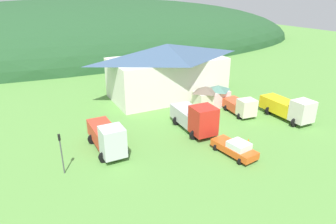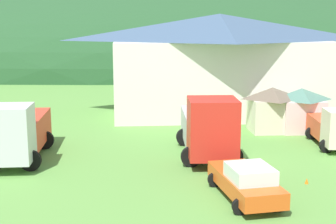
{
  "view_description": "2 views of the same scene",
  "coord_description": "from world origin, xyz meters",
  "px_view_note": "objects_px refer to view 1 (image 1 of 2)",
  "views": [
    {
      "loc": [
        -19.05,
        -25.94,
        15.57
      ],
      "look_at": [
        -4.43,
        2.67,
        2.47
      ],
      "focal_mm": 31.86,
      "sensor_mm": 36.0,
      "label": 1
    },
    {
      "loc": [
        -5.77,
        -25.02,
        7.78
      ],
      "look_at": [
        -3.74,
        3.14,
        2.29
      ],
      "focal_mm": 51.06,
      "sensor_mm": 36.0,
      "label": 2
    }
  ],
  "objects_px": {
    "play_shed_pink": "(218,95)",
    "traffic_light_west": "(61,150)",
    "flatbed_truck_yellow": "(289,108)",
    "service_pickup_orange": "(235,148)",
    "tow_truck_silver": "(107,137)",
    "crane_truck_red": "(195,118)",
    "light_truck_cream": "(241,106)",
    "depot_building": "(167,70)",
    "traffic_cone_near_pickup": "(248,141)",
    "play_shed_cream": "(205,97)"
  },
  "relations": [
    {
      "from": "depot_building",
      "to": "flatbed_truck_yellow",
      "type": "bearing_deg",
      "value": -57.47
    },
    {
      "from": "flatbed_truck_yellow",
      "to": "service_pickup_orange",
      "type": "bearing_deg",
      "value": -70.3
    },
    {
      "from": "depot_building",
      "to": "tow_truck_silver",
      "type": "relative_size",
      "value": 2.57
    },
    {
      "from": "crane_truck_red",
      "to": "service_pickup_orange",
      "type": "xyz_separation_m",
      "value": [
        0.65,
        -6.57,
        -0.96
      ]
    },
    {
      "from": "light_truck_cream",
      "to": "traffic_light_west",
      "type": "xyz_separation_m",
      "value": [
        -23.58,
        -3.72,
        1.2
      ]
    },
    {
      "from": "service_pickup_orange",
      "to": "traffic_light_west",
      "type": "height_order",
      "value": "traffic_light_west"
    },
    {
      "from": "tow_truck_silver",
      "to": "light_truck_cream",
      "type": "height_order",
      "value": "tow_truck_silver"
    },
    {
      "from": "light_truck_cream",
      "to": "flatbed_truck_yellow",
      "type": "relative_size",
      "value": 0.77
    },
    {
      "from": "play_shed_cream",
      "to": "traffic_light_west",
      "type": "distance_m",
      "value": 22.37
    },
    {
      "from": "depot_building",
      "to": "play_shed_pink",
      "type": "distance_m",
      "value": 8.85
    },
    {
      "from": "play_shed_cream",
      "to": "flatbed_truck_yellow",
      "type": "distance_m",
      "value": 11.17
    },
    {
      "from": "play_shed_pink",
      "to": "service_pickup_orange",
      "type": "bearing_deg",
      "value": -118.6
    },
    {
      "from": "tow_truck_silver",
      "to": "service_pickup_orange",
      "type": "height_order",
      "value": "tow_truck_silver"
    },
    {
      "from": "traffic_light_west",
      "to": "depot_building",
      "type": "bearing_deg",
      "value": 39.51
    },
    {
      "from": "tow_truck_silver",
      "to": "traffic_light_west",
      "type": "bearing_deg",
      "value": -66.68
    },
    {
      "from": "crane_truck_red",
      "to": "light_truck_cream",
      "type": "distance_m",
      "value": 8.42
    },
    {
      "from": "tow_truck_silver",
      "to": "traffic_cone_near_pickup",
      "type": "bearing_deg",
      "value": 71.01
    },
    {
      "from": "flatbed_truck_yellow",
      "to": "traffic_light_west",
      "type": "height_order",
      "value": "traffic_light_west"
    },
    {
      "from": "depot_building",
      "to": "crane_truck_red",
      "type": "xyz_separation_m",
      "value": [
        -2.87,
        -13.02,
        -2.46
      ]
    },
    {
      "from": "tow_truck_silver",
      "to": "flatbed_truck_yellow",
      "type": "height_order",
      "value": "tow_truck_silver"
    },
    {
      "from": "crane_truck_red",
      "to": "traffic_cone_near_pickup",
      "type": "bearing_deg",
      "value": 42.07
    },
    {
      "from": "play_shed_cream",
      "to": "crane_truck_red",
      "type": "bearing_deg",
      "value": -131.57
    },
    {
      "from": "light_truck_cream",
      "to": "crane_truck_red",
      "type": "bearing_deg",
      "value": -72.66
    },
    {
      "from": "traffic_light_west",
      "to": "flatbed_truck_yellow",
      "type": "bearing_deg",
      "value": -0.73
    },
    {
      "from": "depot_building",
      "to": "traffic_cone_near_pickup",
      "type": "bearing_deg",
      "value": -86.18
    },
    {
      "from": "tow_truck_silver",
      "to": "traffic_cone_near_pickup",
      "type": "distance_m",
      "value": 15.53
    },
    {
      "from": "depot_building",
      "to": "traffic_light_west",
      "type": "distance_m",
      "value": 23.69
    },
    {
      "from": "play_shed_pink",
      "to": "light_truck_cream",
      "type": "xyz_separation_m",
      "value": [
        0.75,
        -4.24,
        -0.34
      ]
    },
    {
      "from": "play_shed_cream",
      "to": "tow_truck_silver",
      "type": "distance_m",
      "value": 17.15
    },
    {
      "from": "play_shed_cream",
      "to": "traffic_cone_near_pickup",
      "type": "height_order",
      "value": "play_shed_cream"
    },
    {
      "from": "play_shed_cream",
      "to": "play_shed_pink",
      "type": "height_order",
      "value": "play_shed_cream"
    },
    {
      "from": "crane_truck_red",
      "to": "play_shed_pink",
      "type": "bearing_deg",
      "value": 130.38
    },
    {
      "from": "depot_building",
      "to": "service_pickup_orange",
      "type": "distance_m",
      "value": 20.01
    },
    {
      "from": "light_truck_cream",
      "to": "service_pickup_orange",
      "type": "relative_size",
      "value": 1.08
    },
    {
      "from": "play_shed_cream",
      "to": "traffic_light_west",
      "type": "xyz_separation_m",
      "value": [
        -20.81,
        -8.16,
        0.83
      ]
    },
    {
      "from": "crane_truck_red",
      "to": "traffic_light_west",
      "type": "relative_size",
      "value": 1.86
    },
    {
      "from": "flatbed_truck_yellow",
      "to": "traffic_light_west",
      "type": "xyz_separation_m",
      "value": [
        -28.04,
        0.36,
        0.85
      ]
    },
    {
      "from": "play_shed_pink",
      "to": "traffic_light_west",
      "type": "height_order",
      "value": "traffic_light_west"
    },
    {
      "from": "crane_truck_red",
      "to": "traffic_light_west",
      "type": "distance_m",
      "value": 15.5
    },
    {
      "from": "depot_building",
      "to": "traffic_cone_near_pickup",
      "type": "distance_m",
      "value": 18.36
    },
    {
      "from": "flatbed_truck_yellow",
      "to": "tow_truck_silver",
      "type": "bearing_deg",
      "value": -95.61
    },
    {
      "from": "depot_building",
      "to": "traffic_cone_near_pickup",
      "type": "height_order",
      "value": "depot_building"
    },
    {
      "from": "play_shed_pink",
      "to": "crane_truck_red",
      "type": "relative_size",
      "value": 0.43
    },
    {
      "from": "play_shed_cream",
      "to": "flatbed_truck_yellow",
      "type": "height_order",
      "value": "flatbed_truck_yellow"
    },
    {
      "from": "play_shed_pink",
      "to": "flatbed_truck_yellow",
      "type": "distance_m",
      "value": 9.81
    },
    {
      "from": "crane_truck_red",
      "to": "light_truck_cream",
      "type": "xyz_separation_m",
      "value": [
        8.22,
        1.71,
        -0.55
      ]
    },
    {
      "from": "light_truck_cream",
      "to": "play_shed_cream",
      "type": "bearing_deg",
      "value": -142.5
    },
    {
      "from": "flatbed_truck_yellow",
      "to": "crane_truck_red",
      "type": "bearing_deg",
      "value": -100.14
    },
    {
      "from": "play_shed_cream",
      "to": "tow_truck_silver",
      "type": "bearing_deg",
      "value": -159.32
    },
    {
      "from": "depot_building",
      "to": "service_pickup_orange",
      "type": "xyz_separation_m",
      "value": [
        -2.22,
        -19.59,
        -3.42
      ]
    }
  ]
}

